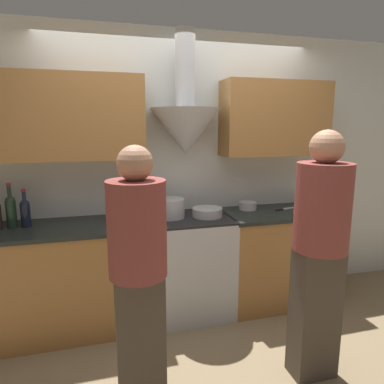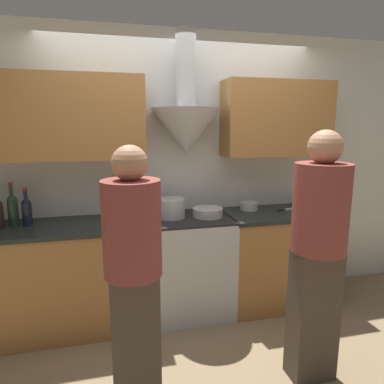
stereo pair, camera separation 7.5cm
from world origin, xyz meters
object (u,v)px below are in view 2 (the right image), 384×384
object	(u,v)px
stock_pot	(170,208)
person_foreground_left	(134,277)
wine_bottle_4	(27,210)
orange_fruit	(298,212)
person_foreground_right	(318,248)
stove_range	(189,265)
saucepan	(249,206)
mixing_bowl	(208,212)
wine_bottle_3	(13,209)

from	to	relation	value
stock_pot	person_foreground_left	xyz separation A→B (m)	(-0.41, -1.14, -0.10)
wine_bottle_4	stock_pot	distance (m)	1.19
orange_fruit	person_foreground_right	xyz separation A→B (m)	(-0.35, -0.84, -0.02)
wine_bottle_4	stove_range	bearing A→B (deg)	-2.55
saucepan	mixing_bowl	bearing A→B (deg)	-162.24
mixing_bowl	stove_range	bearing A→B (deg)	174.12
wine_bottle_4	person_foreground_right	xyz separation A→B (m)	(1.99, -1.09, -0.11)
wine_bottle_3	person_foreground_left	bearing A→B (deg)	-52.85
stock_pot	saucepan	distance (m)	0.81
wine_bottle_4	saucepan	bearing A→B (deg)	2.06
wine_bottle_3	stock_pot	world-z (taller)	wine_bottle_3
stove_range	saucepan	world-z (taller)	saucepan
stock_pot	orange_fruit	distance (m)	1.17
orange_fruit	person_foreground_left	size ratio (longest dim) A/B	0.04
stove_range	mixing_bowl	xyz separation A→B (m)	(0.17, -0.02, 0.50)
stove_range	saucepan	distance (m)	0.81
wine_bottle_3	person_foreground_right	distance (m)	2.36
stock_pot	saucepan	xyz separation A→B (m)	(0.80, 0.10, -0.05)
mixing_bowl	stock_pot	bearing A→B (deg)	171.42
person_foreground_right	stove_range	bearing A→B (deg)	121.34
orange_fruit	mixing_bowl	bearing A→B (deg)	167.81
stock_pot	orange_fruit	world-z (taller)	stock_pot
stove_range	person_foreground_left	world-z (taller)	person_foreground_left
wine_bottle_3	person_foreground_right	xyz separation A→B (m)	(2.09, -1.10, -0.13)
wine_bottle_4	person_foreground_right	distance (m)	2.27
stove_range	stock_pot	world-z (taller)	stock_pot
stock_pot	person_foreground_right	world-z (taller)	person_foreground_right
mixing_bowl	person_foreground_right	distance (m)	1.11
orange_fruit	saucepan	world-z (taller)	saucepan
wine_bottle_3	wine_bottle_4	world-z (taller)	wine_bottle_3
wine_bottle_3	orange_fruit	distance (m)	2.46
orange_fruit	saucepan	size ratio (longest dim) A/B	0.42
saucepan	person_foreground_left	size ratio (longest dim) A/B	0.10
stock_pot	wine_bottle_4	bearing A→B (deg)	178.68
wine_bottle_3	wine_bottle_4	size ratio (longest dim) A/B	1.17
wine_bottle_3	mixing_bowl	bearing A→B (deg)	-2.92
wine_bottle_4	saucepan	xyz separation A→B (m)	(1.99, 0.07, -0.09)
stock_pot	orange_fruit	xyz separation A→B (m)	(1.14, -0.23, -0.05)
wine_bottle_4	person_foreground_right	world-z (taller)	person_foreground_right
stock_pot	person_foreground_left	distance (m)	1.21
wine_bottle_3	person_foreground_left	world-z (taller)	person_foreground_left
stove_range	orange_fruit	world-z (taller)	orange_fruit
stock_pot	stove_range	bearing A→B (deg)	-11.24
orange_fruit	person_foreground_right	distance (m)	0.91
person_foreground_left	saucepan	bearing A→B (deg)	45.63
stove_range	wine_bottle_3	xyz separation A→B (m)	(-1.46, 0.07, 0.60)
stove_range	orange_fruit	distance (m)	1.11
stock_pot	orange_fruit	size ratio (longest dim) A/B	3.58
person_foreground_left	person_foreground_right	size ratio (longest dim) A/B	0.96
stock_pot	wine_bottle_3	bearing A→B (deg)	178.55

